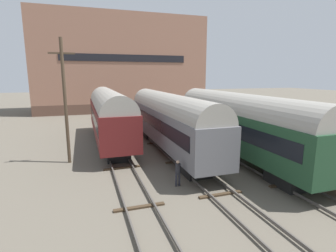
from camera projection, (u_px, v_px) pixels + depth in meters
name	position (u px, v px, depth m)	size (l,w,h in m)	color
ground_plane	(198.00, 176.00, 17.38)	(200.00, 200.00, 0.00)	#60594C
track_left	(129.00, 183.00, 15.95)	(2.60, 60.00, 0.26)	#4C4742
track_middle	(198.00, 174.00, 17.35)	(2.60, 60.00, 0.26)	#4C4742
track_right	(257.00, 167.00, 18.75)	(2.60, 60.00, 0.26)	#4C4742
train_car_green	(239.00, 122.00, 20.61)	(3.00, 17.26, 5.22)	black
train_car_maroon	(110.00, 114.00, 25.21)	(3.05, 15.68, 5.22)	black
train_car_grey	(169.00, 118.00, 22.65)	(2.85, 17.64, 5.07)	black
station_platform	(307.00, 160.00, 17.60)	(2.45, 10.17, 1.04)	#8C704C
bench	(310.00, 152.00, 17.52)	(1.40, 0.40, 0.91)	#2D4C33
person_worker	(178.00, 171.00, 15.65)	(0.32, 0.32, 1.62)	#282833
utility_pole	(65.00, 100.00, 19.19)	(1.80, 0.24, 9.22)	#473828
warehouse_building	(121.00, 64.00, 49.96)	(30.59, 10.82, 17.22)	brown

